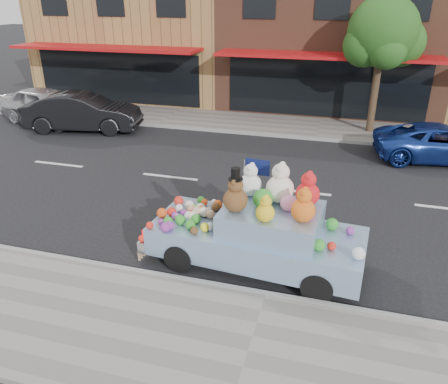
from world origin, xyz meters
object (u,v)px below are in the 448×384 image
(street_tree, at_px, (383,37))
(car_blue, at_px, (442,143))
(car_dark, at_px, (82,112))
(car_silver, at_px, (47,106))
(art_car, at_px, (258,231))

(street_tree, xyz_separation_m, car_blue, (2.23, -2.61, -3.08))
(street_tree, height_order, car_blue, street_tree)
(car_dark, bearing_deg, street_tree, -87.66)
(car_silver, height_order, car_dark, car_silver)
(car_blue, bearing_deg, street_tree, 31.60)
(car_blue, height_order, art_car, art_car)
(street_tree, distance_m, car_dark, 12.08)
(street_tree, distance_m, car_blue, 4.61)
(street_tree, height_order, art_car, street_tree)
(car_dark, relative_size, art_car, 1.01)
(art_car, bearing_deg, car_silver, 147.89)
(car_silver, bearing_deg, car_dark, -91.59)
(car_dark, distance_m, art_car, 11.76)
(car_blue, xyz_separation_m, car_dark, (-13.60, -0.22, 0.16))
(car_dark, bearing_deg, car_silver, 63.76)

